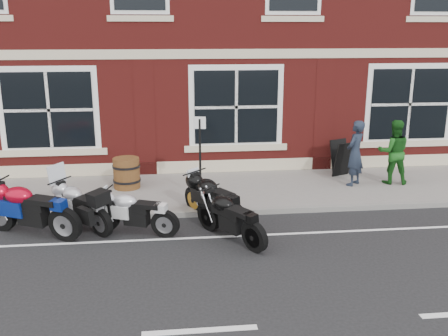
# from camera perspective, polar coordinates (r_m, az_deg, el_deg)

# --- Properties ---
(ground) EXTENTS (80.00, 80.00, 0.00)m
(ground) POSITION_cam_1_polar(r_m,az_deg,el_deg) (9.88, -3.87, -8.47)
(ground) COLOR black
(ground) RESTS_ON ground
(sidewalk) EXTENTS (30.00, 3.00, 0.12)m
(sidewalk) POSITION_cam_1_polar(r_m,az_deg,el_deg) (12.66, -4.49, -2.73)
(sidewalk) COLOR slate
(sidewalk) RESTS_ON ground
(kerb) EXTENTS (30.00, 0.16, 0.12)m
(kerb) POSITION_cam_1_polar(r_m,az_deg,el_deg) (11.17, -4.21, -5.25)
(kerb) COLOR slate
(kerb) RESTS_ON ground
(moto_touring_silver) EXTENTS (1.44, 1.51, 1.29)m
(moto_touring_silver) POSITION_cam_1_polar(r_m,az_deg,el_deg) (10.83, -16.14, -3.90)
(moto_touring_silver) COLOR black
(moto_touring_silver) RESTS_ON ground
(moto_sport_red) EXTENTS (2.12, 1.13, 1.03)m
(moto_sport_red) POSITION_cam_1_polar(r_m,az_deg,el_deg) (10.72, -21.28, -4.20)
(moto_sport_red) COLOR black
(moto_sport_red) RESTS_ON ground
(moto_sport_black) EXTENTS (1.21, 1.86, 0.95)m
(moto_sport_black) POSITION_cam_1_polar(r_m,az_deg,el_deg) (10.68, -1.08, -3.44)
(moto_sport_black) COLOR black
(moto_sport_black) RESTS_ON ground
(moto_sport_silver) EXTENTS (1.79, 0.82, 0.85)m
(moto_sport_silver) POSITION_cam_1_polar(r_m,az_deg,el_deg) (10.27, -10.30, -4.81)
(moto_sport_silver) COLOR black
(moto_sport_silver) RESTS_ON ground
(moto_naked_black) EXTENTS (1.20, 1.72, 0.89)m
(moto_naked_black) POSITION_cam_1_polar(r_m,az_deg,el_deg) (9.80, 0.72, -5.40)
(moto_naked_black) COLOR black
(moto_naked_black) RESTS_ON ground
(pedestrian_left) EXTENTS (0.73, 0.72, 1.69)m
(pedestrian_left) POSITION_cam_1_polar(r_m,az_deg,el_deg) (13.22, 14.75, 1.66)
(pedestrian_left) COLOR #1B2230
(pedestrian_left) RESTS_ON sidewalk
(pedestrian_right) EXTENTS (0.93, 0.79, 1.68)m
(pedestrian_right) POSITION_cam_1_polar(r_m,az_deg,el_deg) (13.67, 18.81, 1.76)
(pedestrian_right) COLOR #164E16
(pedestrian_right) RESTS_ON sidewalk
(a_board_sign) EXTENTS (0.68, 0.58, 0.96)m
(a_board_sign) POSITION_cam_1_polar(r_m,az_deg,el_deg) (14.16, 13.27, 1.14)
(a_board_sign) COLOR black
(a_board_sign) RESTS_ON sidewalk
(barrel_planter) EXTENTS (0.70, 0.70, 0.78)m
(barrel_planter) POSITION_cam_1_polar(r_m,az_deg,el_deg) (12.90, -11.07, -0.56)
(barrel_planter) COLOR #533316
(barrel_planter) RESTS_ON sidewalk
(parking_sign) EXTENTS (0.28, 0.08, 1.99)m
(parking_sign) POSITION_cam_1_polar(r_m,az_deg,el_deg) (11.58, -2.75, 1.78)
(parking_sign) COLOR black
(parking_sign) RESTS_ON sidewalk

